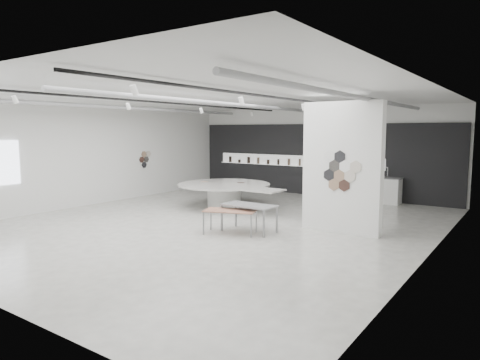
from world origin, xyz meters
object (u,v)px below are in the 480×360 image
Objects in this scene: partition_column at (342,168)px; display_island at (225,192)px; sample_table_wood at (230,212)px; sample_table_stone at (249,207)px; kitchen_counter at (377,190)px.

display_island is (-5.02, 1.36, -1.23)m from partition_column.
display_island is 4.17m from sample_table_wood.
partition_column is 0.82× the size of display_island.
display_island is at bearing 164.85° from partition_column.
kitchen_counter reaches higher than sample_table_stone.
sample_table_stone is (0.31, 0.47, 0.10)m from sample_table_wood.
sample_table_stone is at bearing 56.56° from sample_table_wood.
partition_column reaches higher than display_island.
sample_table_stone is (-2.11, -1.43, -1.10)m from partition_column.
sample_table_wood is at bearing -50.42° from display_island.
sample_table_wood is (-2.42, -1.90, -1.19)m from partition_column.
sample_table_stone reaches higher than sample_table_wood.
display_island is 2.83× the size of sample_table_wood.
kitchen_counter reaches higher than sample_table_wood.
display_island is 2.46× the size of kitchen_counter.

